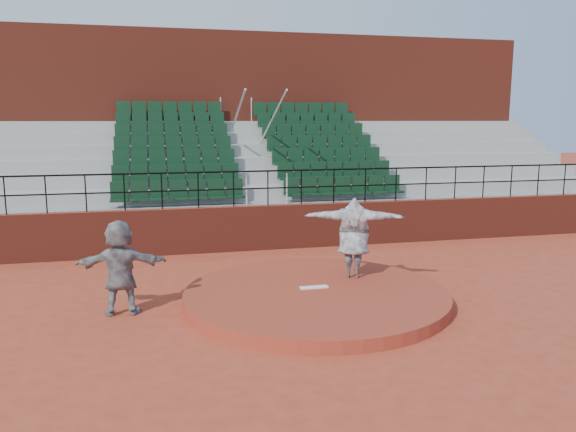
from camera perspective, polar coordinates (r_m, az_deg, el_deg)
The scene contains 9 objects.
ground at distance 11.89m, azimuth 2.84°, elevation -8.67°, with size 90.00×90.00×0.00m, color #A63C25.
pitchers_mound at distance 11.85m, azimuth 2.84°, elevation -8.10°, with size 5.50×5.50×0.25m, color #9A3522.
pitching_rubber at distance 11.94m, azimuth 2.65°, elevation -7.24°, with size 0.60×0.15×0.03m, color white.
boundary_wall at distance 16.43m, azimuth -2.03°, elevation -1.14°, with size 24.00×0.30×1.30m, color maroon.
wall_railing at distance 16.23m, azimuth -2.06°, elevation 3.65°, with size 24.04×0.05×1.03m.
seating_deck at distance 19.85m, azimuth -4.14°, elevation 3.07°, with size 24.00×5.97×4.63m.
press_box_facade at distance 23.63m, azimuth -5.79°, elevation 9.21°, with size 24.00×3.00×7.10m, color maroon.
pitcher at distance 12.62m, azimuth 6.69°, elevation -2.20°, with size 2.23×0.61×1.81m, color black.
fielder at distance 11.38m, azimuth -16.66°, elevation -5.00°, with size 1.74×0.55×1.88m, color black.
Camera 1 is at (-3.19, -10.82, 3.76)m, focal length 35.00 mm.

